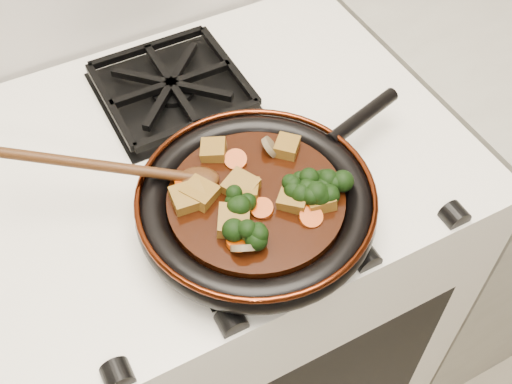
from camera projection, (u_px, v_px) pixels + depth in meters
name	position (u px, v px, depth m)	size (l,w,h in m)	color
stove	(221.00, 295.00, 1.34)	(0.76, 0.60, 0.90)	white
burner_grate_front	(251.00, 208.00, 0.90)	(0.23, 0.23, 0.03)	black
burner_grate_back	(172.00, 88.00, 1.05)	(0.23, 0.23, 0.03)	black
skillet	(257.00, 203.00, 0.87)	(0.44, 0.33, 0.05)	black
braising_sauce	(256.00, 202.00, 0.86)	(0.24, 0.24, 0.02)	black
tofu_cube_0	(200.00, 194.00, 0.85)	(0.04, 0.04, 0.02)	brown
tofu_cube_1	(241.00, 187.00, 0.85)	(0.04, 0.04, 0.02)	brown
tofu_cube_2	(247.00, 190.00, 0.85)	(0.03, 0.03, 0.02)	brown
tofu_cube_3	(188.00, 198.00, 0.84)	(0.04, 0.04, 0.02)	brown
tofu_cube_4	(213.00, 151.00, 0.89)	(0.04, 0.03, 0.02)	brown
tofu_cube_5	(233.00, 222.00, 0.82)	(0.04, 0.04, 0.02)	brown
tofu_cube_6	(320.00, 199.00, 0.84)	(0.04, 0.04, 0.02)	brown
tofu_cube_7	(294.00, 198.00, 0.84)	(0.04, 0.04, 0.02)	brown
tofu_cube_8	(287.00, 147.00, 0.90)	(0.04, 0.03, 0.02)	brown
broccoli_floret_0	(296.00, 192.00, 0.85)	(0.06, 0.06, 0.05)	black
broccoli_floret_1	(246.00, 235.00, 0.80)	(0.06, 0.06, 0.06)	black
broccoli_floret_2	(316.00, 194.00, 0.84)	(0.06, 0.06, 0.06)	black
broccoli_floret_3	(330.00, 182.00, 0.86)	(0.06, 0.06, 0.05)	black
broccoli_floret_4	(305.00, 188.00, 0.85)	(0.06, 0.06, 0.05)	black
broccoli_floret_5	(239.00, 205.00, 0.83)	(0.06, 0.06, 0.05)	black
carrot_coin_0	(236.00, 160.00, 0.89)	(0.03, 0.03, 0.01)	#CC4005
carrot_coin_1	(234.00, 228.00, 0.82)	(0.03, 0.03, 0.01)	#CC4005
carrot_coin_2	(239.00, 241.00, 0.80)	(0.03, 0.03, 0.01)	#CC4005
carrot_coin_3	(185.00, 182.00, 0.86)	(0.03, 0.03, 0.01)	#CC4005
carrot_coin_4	(262.00, 209.00, 0.83)	(0.03, 0.03, 0.01)	#CC4005
carrot_coin_5	(311.00, 217.00, 0.83)	(0.03, 0.03, 0.01)	#CC4005
mushroom_slice_0	(271.00, 147.00, 0.90)	(0.03, 0.03, 0.01)	brown
mushroom_slice_1	(244.00, 247.00, 0.79)	(0.03, 0.03, 0.01)	brown
mushroom_slice_2	(319.00, 185.00, 0.86)	(0.03, 0.03, 0.01)	brown
wooden_spoon	(136.00, 170.00, 0.85)	(0.16, 0.10, 0.28)	#3F220D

